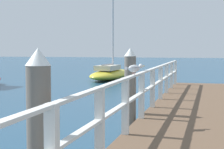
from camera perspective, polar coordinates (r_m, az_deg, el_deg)
pier_deck at (r=8.69m, az=12.48°, el=-7.98°), size 2.64×18.39×0.40m
pier_railing at (r=8.69m, az=4.37°, el=-2.25°), size 0.12×16.91×1.04m
dock_piling_near at (r=4.52m, az=-10.72°, el=-8.68°), size 0.29×0.29×1.99m
dock_piling_far at (r=9.33m, az=2.70°, el=-2.10°), size 0.29×0.29×1.99m
seagull_foreground at (r=7.81m, az=3.34°, el=0.96°), size 0.34×0.40×0.21m
boat_3 at (r=24.25m, az=-0.13°, el=0.15°), size 2.36×5.82×6.25m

